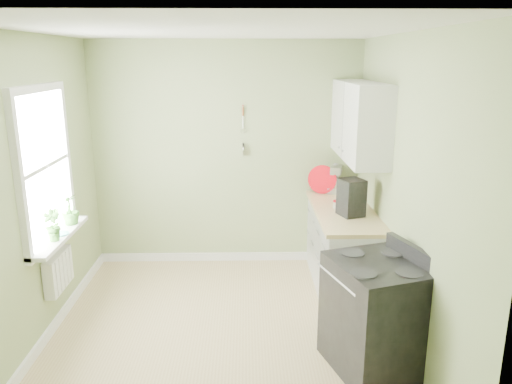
{
  "coord_description": "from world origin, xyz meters",
  "views": [
    {
      "loc": [
        0.23,
        -4.12,
        2.49
      ],
      "look_at": [
        0.33,
        0.55,
        1.23
      ],
      "focal_mm": 35.0,
      "sensor_mm": 36.0,
      "label": 1
    }
  ],
  "objects_px": {
    "kettle": "(320,185)",
    "stove": "(376,315)",
    "coffee_maker": "(351,198)",
    "stand_mixer": "(336,179)"
  },
  "relations": [
    {
      "from": "stand_mixer",
      "to": "kettle",
      "type": "distance_m",
      "value": 0.2
    },
    {
      "from": "kettle",
      "to": "stand_mixer",
      "type": "bearing_deg",
      "value": 5.36
    },
    {
      "from": "stove",
      "to": "kettle",
      "type": "distance_m",
      "value": 2.29
    },
    {
      "from": "stove",
      "to": "stand_mixer",
      "type": "distance_m",
      "value": 2.32
    },
    {
      "from": "kettle",
      "to": "stove",
      "type": "bearing_deg",
      "value": -86.26
    },
    {
      "from": "stove",
      "to": "kettle",
      "type": "xyz_separation_m",
      "value": [
        -0.15,
        2.22,
        0.53
      ]
    },
    {
      "from": "stove",
      "to": "coffee_maker",
      "type": "height_order",
      "value": "coffee_maker"
    },
    {
      "from": "stand_mixer",
      "to": "coffee_maker",
      "type": "xyz_separation_m",
      "value": [
        -0.01,
        -0.94,
        0.03
      ]
    },
    {
      "from": "stove",
      "to": "kettle",
      "type": "bearing_deg",
      "value": 93.74
    },
    {
      "from": "stove",
      "to": "kettle",
      "type": "relative_size",
      "value": 5.77
    }
  ]
}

